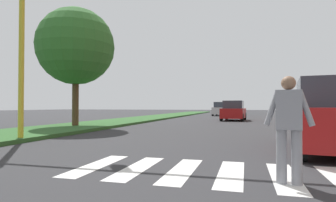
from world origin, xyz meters
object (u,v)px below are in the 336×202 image
at_px(sedan_midblock, 234,111).
at_px(sedan_distant, 221,109).
at_px(traffic_light_gantry, 96,6).
at_px(suv_crossing, 332,117).
at_px(tree_mid, 76,47).
at_px(pedestrian_performer, 289,124).

distance_m(sedan_midblock, sedan_distant, 12.65).
bearing_deg(traffic_light_gantry, suv_crossing, 6.01).
distance_m(tree_mid, traffic_light_gantry, 7.62).
bearing_deg(pedestrian_performer, tree_mid, 137.25).
xyz_separation_m(sedan_midblock, sedan_distant, (-2.11, 12.48, 0.03)).
distance_m(tree_mid, sedan_midblock, 14.22).
distance_m(tree_mid, pedestrian_performer, 13.95).
bearing_deg(sedan_distant, traffic_light_gantry, -92.79).
bearing_deg(sedan_distant, pedestrian_performer, -83.42).
bearing_deg(sedan_distant, suv_crossing, -79.35).
relative_size(traffic_light_gantry, pedestrian_performer, 5.62).
relative_size(traffic_light_gantry, sedan_distant, 2.21).
bearing_deg(sedan_midblock, sedan_distant, 99.61).
height_order(tree_mid, sedan_distant, tree_mid).
xyz_separation_m(traffic_light_gantry, sedan_midblock, (3.55, 16.94, -3.60)).
distance_m(traffic_light_gantry, sedan_midblock, 17.68).
bearing_deg(sedan_midblock, suv_crossing, -78.56).
distance_m(suv_crossing, sedan_distant, 29.20).
relative_size(sedan_midblock, sedan_distant, 0.96).
relative_size(traffic_light_gantry, suv_crossing, 1.98).
height_order(suv_crossing, sedan_midblock, suv_crossing).
xyz_separation_m(tree_mid, suv_crossing, (11.53, -5.28, -3.66)).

